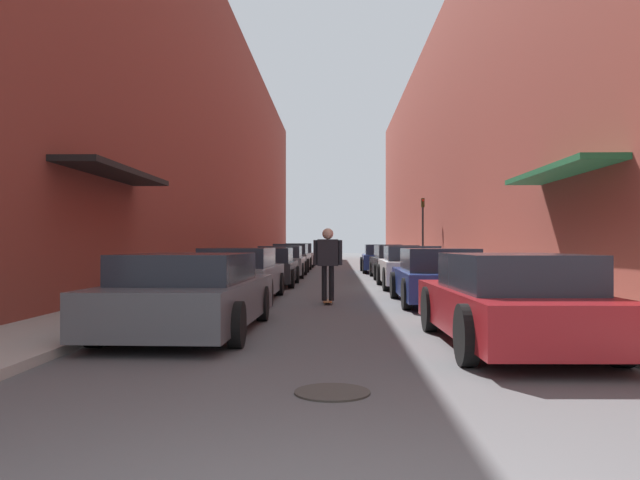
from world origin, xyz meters
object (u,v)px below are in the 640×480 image
parked_car_left_3 (281,262)px  manhole_cover (332,392)px  parked_car_right_1 (437,277)px  parked_car_right_2 (410,267)px  parked_car_left_1 (240,275)px  parked_car_left_4 (291,258)px  parked_car_left_0 (190,294)px  parked_car_right_0 (510,301)px  parked_car_left_2 (265,267)px  skateboarder (328,257)px  parked_car_left_5 (299,256)px  traffic_light (423,225)px  parked_car_right_3 (395,262)px  parked_car_right_4 (382,259)px

parked_car_left_3 → manhole_cover: size_ratio=6.60×
parked_car_right_1 → parked_car_right_2: parked_car_right_2 is taller
parked_car_left_1 → manhole_cover: 9.61m
parked_car_left_4 → parked_car_left_0: bearing=-90.0°
parked_car_left_4 → parked_car_right_0: bearing=-78.7°
parked_car_left_2 → parked_car_left_3: bearing=89.6°
parked_car_left_3 → skateboarder: skateboarder is taller
parked_car_left_2 → manhole_cover: 14.82m
parked_car_left_0 → parked_car_left_4: parked_car_left_4 is taller
parked_car_left_1 → parked_car_right_1: size_ratio=1.05×
parked_car_left_4 → parked_car_left_5: bearing=89.8°
traffic_light → parked_car_left_3: bearing=-140.6°
parked_car_left_1 → parked_car_right_1: bearing=-9.2°
parked_car_left_4 → parked_car_right_1: (4.54, -16.88, -0.05)m
parked_car_left_1 → parked_car_left_3: parked_car_left_3 is taller
parked_car_left_3 → traffic_light: size_ratio=1.31×
parked_car_left_2 → parked_car_right_2: (4.63, -0.91, 0.04)m
parked_car_right_2 → manhole_cover: (-2.35, -13.72, -0.63)m
parked_car_left_5 → parked_car_left_4: bearing=-90.2°
parked_car_right_3 → parked_car_left_0: bearing=-106.8°
parked_car_left_1 → parked_car_right_3: (4.71, 9.87, 0.02)m
parked_car_left_2 → parked_car_right_2: parked_car_right_2 is taller
parked_car_left_0 → manhole_cover: parked_car_left_0 is taller
parked_car_left_0 → parked_car_left_1: bearing=90.9°
parked_car_left_1 → parked_car_left_5: (0.12, 22.18, 0.06)m
parked_car_left_5 → skateboarder: skateboarder is taller
parked_car_right_3 → parked_car_right_4: parked_car_right_4 is taller
skateboarder → parked_car_right_1: bearing=0.7°
parked_car_right_1 → skateboarder: (-2.50, -0.03, 0.45)m
parked_car_right_0 → parked_car_right_3: size_ratio=1.01×
parked_car_left_5 → traffic_light: 9.01m
parked_car_left_3 → parked_car_left_1: bearing=-90.3°
parked_car_right_4 → skateboarder: 15.97m
parked_car_right_1 → parked_car_right_4: bearing=90.3°
parked_car_left_1 → traffic_light: size_ratio=1.31×
parked_car_right_2 → parked_car_right_4: (-0.07, 10.59, 0.02)m
parked_car_left_0 → manhole_cover: size_ratio=6.74×
parked_car_right_0 → parked_car_right_3: 16.58m
parked_car_left_4 → traffic_light: traffic_light is taller
parked_car_right_0 → parked_car_right_3: (0.07, 16.58, 0.03)m
parked_car_right_1 → parked_car_left_3: bearing=111.7°
parked_car_left_5 → parked_car_right_2: parked_car_left_5 is taller
parked_car_left_5 → parked_car_right_0: bearing=-81.1°
parked_car_left_3 → parked_car_right_2: (4.59, -6.38, 0.02)m
parked_car_left_1 → traffic_light: traffic_light is taller
parked_car_left_4 → manhole_cover: parked_car_left_4 is taller
parked_car_left_1 → parked_car_left_5: bearing=89.7°
parked_car_left_2 → parked_car_right_1: parked_car_right_1 is taller
skateboarder → traffic_light: (4.54, 17.01, 1.24)m
parked_car_left_4 → parked_car_right_0: (4.54, -22.83, -0.06)m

